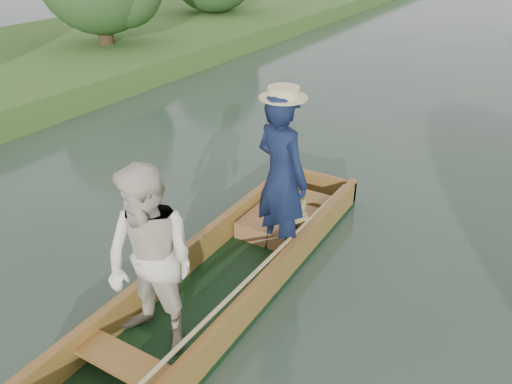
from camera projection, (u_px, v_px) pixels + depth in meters
The scene contains 2 objects.
ground at pixel (229, 287), 5.64m from camera, with size 120.00×120.00×0.00m, color #283D30.
punt at pixel (222, 239), 5.17m from camera, with size 1.20×5.00×2.13m.
Camera 1 is at (2.55, -3.69, 3.60)m, focal length 35.00 mm.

